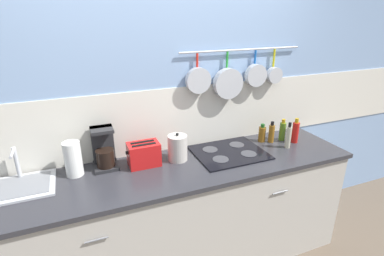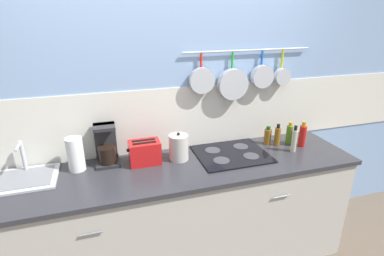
{
  "view_description": "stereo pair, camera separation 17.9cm",
  "coord_description": "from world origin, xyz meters",
  "views": [
    {
      "loc": [
        -0.69,
        -1.87,
        2.03
      ],
      "look_at": [
        0.08,
        0.0,
        1.24
      ],
      "focal_mm": 28.0,
      "sensor_mm": 36.0,
      "label": 1
    },
    {
      "loc": [
        -0.52,
        -1.93,
        2.03
      ],
      "look_at": [
        0.08,
        0.0,
        1.24
      ],
      "focal_mm": 28.0,
      "sensor_mm": 36.0,
      "label": 2
    }
  ],
  "objects": [
    {
      "name": "bottle_dish_soap",
      "position": [
        1.09,
        0.05,
        1.04
      ],
      "size": [
        0.06,
        0.06,
        0.22
      ],
      "color": "red",
      "rests_on": "countertop"
    },
    {
      "name": "bottle_hot_sauce",
      "position": [
        1.02,
        0.14,
        1.02
      ],
      "size": [
        0.06,
        0.06,
        0.2
      ],
      "color": "#4C721E",
      "rests_on": "countertop"
    },
    {
      "name": "bottle_cooking_wine",
      "position": [
        0.83,
        0.18,
        1.01
      ],
      "size": [
        0.06,
        0.06,
        0.16
      ],
      "color": "#8C5919",
      "rests_on": "countertop"
    },
    {
      "name": "sink_basin",
      "position": [
        -1.11,
        0.14,
        0.96
      ],
      "size": [
        0.45,
        0.36,
        0.24
      ],
      "color": "#B7BABF",
      "rests_on": "countertop"
    },
    {
      "name": "bottle_vinegar",
      "position": [
        0.9,
        0.13,
        1.02
      ],
      "size": [
        0.05,
        0.05,
        0.19
      ],
      "color": "#8C5919",
      "rests_on": "countertop"
    },
    {
      "name": "cabinet_base",
      "position": [
        0.0,
        -0.0,
        0.45
      ],
      "size": [
        2.71,
        0.64,
        0.9
      ],
      "color": "#B7B2A8",
      "rests_on": "ground_plane"
    },
    {
      "name": "wall_back",
      "position": [
        0.0,
        0.37,
        1.28
      ],
      "size": [
        7.2,
        0.15,
        2.6
      ],
      "color": "#84A3CC",
      "rests_on": "ground_plane"
    },
    {
      "name": "paper_towel_roll",
      "position": [
        -0.75,
        0.18,
        1.06
      ],
      "size": [
        0.12,
        0.12,
        0.25
      ],
      "color": "white",
      "rests_on": "countertop"
    },
    {
      "name": "kettle",
      "position": [
        0.01,
        0.13,
        1.04
      ],
      "size": [
        0.15,
        0.15,
        0.23
      ],
      "color": "beige",
      "rests_on": "countertop"
    },
    {
      "name": "coffee_maker",
      "position": [
        -0.53,
        0.24,
        1.06
      ],
      "size": [
        0.18,
        0.2,
        0.31
      ],
      "color": "#262628",
      "rests_on": "countertop"
    },
    {
      "name": "bottle_sesame_oil",
      "position": [
        0.95,
        -0.02,
        1.04
      ],
      "size": [
        0.04,
        0.04,
        0.23
      ],
      "color": "#BFB799",
      "rests_on": "countertop"
    },
    {
      "name": "toaster",
      "position": [
        -0.26,
        0.14,
        1.03
      ],
      "size": [
        0.25,
        0.15,
        0.18
      ],
      "color": "red",
      "rests_on": "countertop"
    },
    {
      "name": "cooktop",
      "position": [
        0.44,
        0.07,
        0.94
      ],
      "size": [
        0.57,
        0.48,
        0.01
      ],
      "color": "black",
      "rests_on": "countertop"
    },
    {
      "name": "countertop",
      "position": [
        0.0,
        0.0,
        0.92
      ],
      "size": [
        2.75,
        0.66,
        0.03
      ],
      "color": "#2D2D33",
      "rests_on": "cabinet_base"
    }
  ]
}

